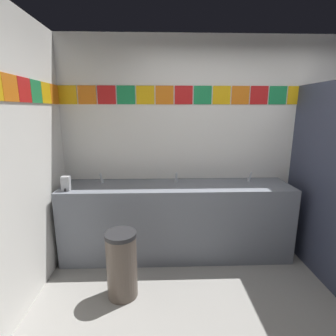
% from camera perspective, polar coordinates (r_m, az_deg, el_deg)
% --- Properties ---
extents(wall_back, '(4.37, 0.09, 2.63)m').
position_cam_1_polar(wall_back, '(3.36, 15.14, 4.90)').
color(wall_back, white).
rests_on(wall_back, ground_plane).
extents(vanity_counter, '(2.70, 0.57, 0.90)m').
position_cam_1_polar(vanity_counter, '(3.15, 1.91, -11.48)').
color(vanity_counter, slate).
rests_on(vanity_counter, ground_plane).
extents(faucet_left, '(0.04, 0.10, 0.14)m').
position_cam_1_polar(faucet_left, '(3.14, -14.76, -2.47)').
color(faucet_left, silver).
rests_on(faucet_left, vanity_counter).
extents(faucet_center, '(0.04, 0.10, 0.14)m').
position_cam_1_polar(faucet_center, '(3.07, 1.86, -2.40)').
color(faucet_center, silver).
rests_on(faucet_center, vanity_counter).
extents(faucet_right, '(0.04, 0.10, 0.14)m').
position_cam_1_polar(faucet_right, '(3.25, 17.89, -2.14)').
color(faucet_right, silver).
rests_on(faucet_right, vanity_counter).
extents(soap_dispenser, '(0.09, 0.09, 0.16)m').
position_cam_1_polar(soap_dispenser, '(2.99, -22.04, -3.26)').
color(soap_dispenser, '#B7BABF').
rests_on(soap_dispenser, vanity_counter).
extents(trash_bin, '(0.30, 0.30, 0.66)m').
position_cam_1_polar(trash_bin, '(2.61, -10.39, -20.63)').
color(trash_bin, brown).
rests_on(trash_bin, ground_plane).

